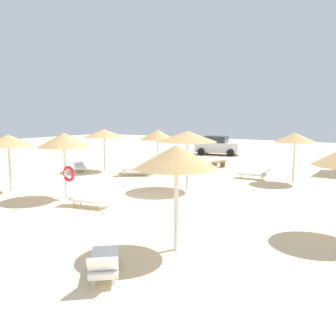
% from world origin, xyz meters
% --- Properties ---
extents(ground_plane, '(80.00, 80.00, 0.00)m').
position_xyz_m(ground_plane, '(0.00, 0.00, 0.00)').
color(ground_plane, beige).
extents(parasol_0, '(2.28, 2.28, 2.86)m').
position_xyz_m(parasol_0, '(-3.27, -0.20, 2.51)').
color(parasol_0, silver).
rests_on(parasol_0, ground).
extents(parasol_1, '(2.22, 2.22, 2.85)m').
position_xyz_m(parasol_1, '(4.04, -2.72, 2.53)').
color(parasol_1, silver).
rests_on(parasol_1, ground).
extents(parasol_2, '(2.28, 2.28, 2.70)m').
position_xyz_m(parasol_2, '(-4.05, 7.93, 2.37)').
color(parasol_2, silver).
rests_on(parasol_2, ground).
extents(parasol_4, '(2.66, 2.66, 2.72)m').
position_xyz_m(parasol_4, '(-7.24, 6.46, 2.44)').
color(parasol_4, silver).
rests_on(parasol_4, ground).
extents(parasol_5, '(2.24, 2.24, 2.69)m').
position_xyz_m(parasol_5, '(4.12, 9.04, 2.42)').
color(parasol_5, silver).
rests_on(parasol_5, ground).
extents(parasol_7, '(2.43, 2.43, 2.71)m').
position_xyz_m(parasol_7, '(-6.43, -0.79, 2.43)').
color(parasol_7, silver).
rests_on(parasol_7, ground).
extents(parasol_8, '(2.85, 2.85, 2.87)m').
position_xyz_m(parasol_8, '(0.28, 4.26, 2.59)').
color(parasol_8, silver).
rests_on(parasol_8, ground).
extents(lounger_0, '(2.00, 1.02, 0.63)m').
position_xyz_m(lounger_0, '(-1.38, -0.77, 0.31)').
color(lounger_0, white).
rests_on(lounger_0, ground).
extents(lounger_1, '(1.72, 1.82, 0.77)m').
position_xyz_m(lounger_1, '(3.53, -4.96, 0.32)').
color(lounger_1, white).
rests_on(lounger_1, ground).
extents(lounger_2, '(1.93, 1.62, 0.64)m').
position_xyz_m(lounger_2, '(-4.36, 5.99, 0.31)').
color(lounger_2, white).
rests_on(lounger_2, ground).
extents(lounger_4, '(1.93, 1.64, 0.61)m').
position_xyz_m(lounger_4, '(-8.54, 5.47, 0.31)').
color(lounger_4, white).
rests_on(lounger_4, ground).
extents(lounger_5, '(1.95, 0.81, 0.68)m').
position_xyz_m(lounger_5, '(2.02, 8.88, 0.31)').
color(lounger_5, white).
rests_on(lounger_5, ground).
extents(bench_0, '(0.51, 1.52, 0.49)m').
position_xyz_m(bench_0, '(-1.51, 11.60, 0.35)').
color(bench_0, brown).
rests_on(bench_0, ground).
extents(parked_car, '(4.25, 2.58, 1.72)m').
position_xyz_m(parked_car, '(-5.25, 19.17, 0.82)').
color(parked_car, silver).
rests_on(parked_car, ground).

